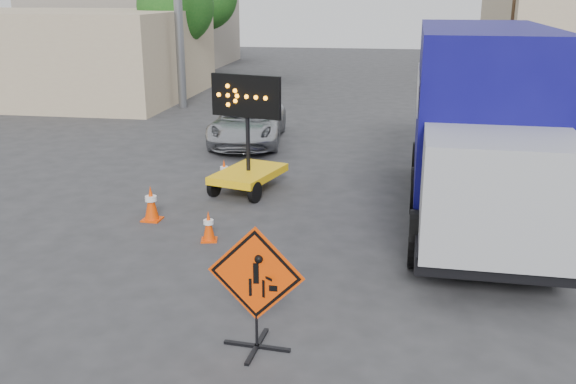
% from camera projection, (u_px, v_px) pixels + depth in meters
% --- Properties ---
extents(ground, '(100.00, 100.00, 0.00)m').
position_uv_depth(ground, '(214.00, 313.00, 10.09)').
color(ground, '#2D2D30').
rests_on(ground, ground).
extents(curb_right, '(0.40, 60.00, 0.12)m').
position_uv_depth(curb_right, '(522.00, 130.00, 23.05)').
color(curb_right, gray).
rests_on(curb_right, ground).
extents(storefront_left_near, '(14.00, 10.00, 4.00)m').
position_uv_depth(storefront_left_near, '(43.00, 54.00, 30.52)').
color(storefront_left_near, tan).
rests_on(storefront_left_near, ground).
extents(storefront_left_far, '(12.00, 10.00, 4.40)m').
position_uv_depth(storefront_left_far, '(137.00, 32.00, 43.80)').
color(storefront_left_far, gray).
rests_on(storefront_left_far, ground).
extents(tree_left_near, '(3.71, 3.71, 6.03)m').
position_uv_depth(tree_left_near, '(175.00, 6.00, 30.81)').
color(tree_left_near, '#442C1D').
rests_on(tree_left_near, ground).
extents(construction_sign, '(1.38, 0.98, 1.83)m').
position_uv_depth(construction_sign, '(256.00, 286.00, 8.81)').
color(construction_sign, black).
rests_on(construction_sign, ground).
extents(arrow_board, '(1.81, 2.32, 2.94)m').
position_uv_depth(arrow_board, '(248.00, 166.00, 16.02)').
color(arrow_board, yellow).
rests_on(arrow_board, ground).
extents(pickup_truck, '(2.69, 5.02, 1.34)m').
position_uv_depth(pickup_truck, '(248.00, 123.00, 21.31)').
color(pickup_truck, '#AAADB2').
rests_on(pickup_truck, ground).
extents(box_truck, '(2.96, 8.74, 4.12)m').
position_uv_depth(box_truck, '(480.00, 136.00, 13.80)').
color(box_truck, black).
rests_on(box_truck, ground).
extents(cone_a, '(0.38, 0.38, 0.63)m').
position_uv_depth(cone_a, '(209.00, 226.00, 12.92)').
color(cone_a, '#EE4005').
rests_on(cone_a, ground).
extents(cone_b, '(0.42, 0.42, 0.79)m').
position_uv_depth(cone_b, '(151.00, 203.00, 14.06)').
color(cone_b, '#EE4005').
rests_on(cone_b, ground).
extents(cone_c, '(0.41, 0.41, 0.64)m').
position_uv_depth(cone_c, '(224.00, 171.00, 16.82)').
color(cone_c, '#EE4005').
rests_on(cone_c, ground).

